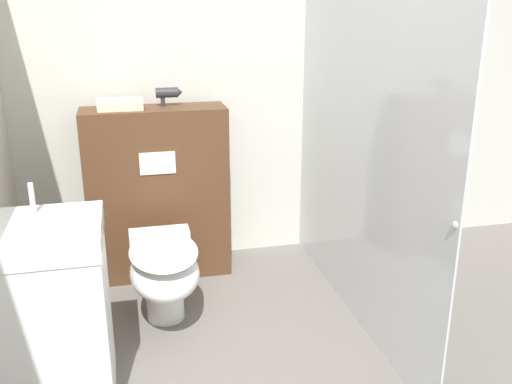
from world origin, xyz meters
TOP-DOWN VIEW (x-y plane):
  - wall_back at (0.00, 2.13)m, footprint 8.00×0.06m
  - partition_panel at (-0.45, 1.87)m, footprint 0.91×0.32m
  - shower_glass at (0.61, 1.09)m, footprint 0.04×2.01m
  - toilet at (-0.48, 1.20)m, footprint 0.38×0.70m
  - sink_vanity at (-1.05, 0.64)m, footprint 0.58×0.48m
  - hair_drier at (-0.35, 1.91)m, footprint 0.17×0.06m
  - folded_towel at (-0.65, 1.87)m, footprint 0.28×0.19m

SIDE VIEW (x-z plane):
  - toilet at x=-0.48m, z-range 0.08..0.57m
  - sink_vanity at x=-1.05m, z-range -0.07..0.96m
  - partition_panel at x=-0.45m, z-range 0.00..1.13m
  - shower_glass at x=0.61m, z-range 0.00..1.94m
  - folded_towel at x=-0.65m, z-range 1.13..1.19m
  - hair_drier at x=-0.35m, z-range 1.16..1.27m
  - wall_back at x=0.00m, z-range 0.00..2.50m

